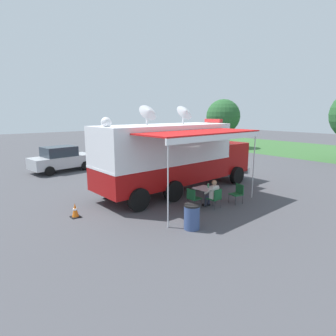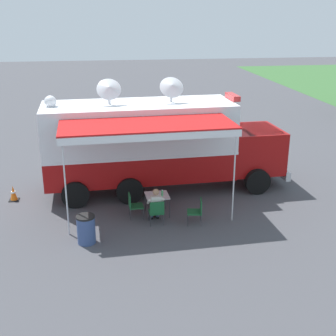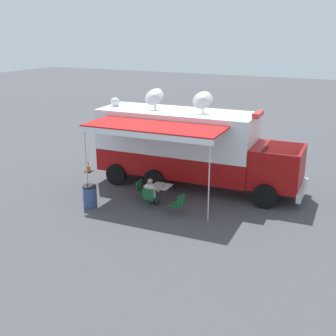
% 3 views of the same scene
% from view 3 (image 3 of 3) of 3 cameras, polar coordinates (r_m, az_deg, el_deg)
% --- Properties ---
extents(ground_plane, '(100.00, 100.00, 0.00)m').
position_cam_3_polar(ground_plane, '(20.66, 1.08, -2.04)').
color(ground_plane, '#47474C').
extents(lot_stripe, '(0.32, 4.80, 0.01)m').
position_cam_3_polar(lot_stripe, '(21.96, 9.30, -1.05)').
color(lot_stripe, silver).
rests_on(lot_stripe, ground).
extents(command_truck, '(5.17, 9.58, 4.53)m').
position_cam_3_polar(command_truck, '(19.79, 3.08, 2.94)').
color(command_truck, '#9E0F0F').
rests_on(command_truck, ground).
extents(folding_table, '(0.83, 0.83, 0.73)m').
position_cam_3_polar(folding_table, '(18.26, -0.96, -2.53)').
color(folding_table, silver).
rests_on(folding_table, ground).
extents(water_bottle, '(0.07, 0.07, 0.22)m').
position_cam_3_polar(water_bottle, '(18.06, -0.62, -2.21)').
color(water_bottle, '#3F9959').
rests_on(water_bottle, folding_table).
extents(folding_chair_at_table, '(0.50, 0.50, 0.87)m').
position_cam_3_polar(folding_chair_at_table, '(17.71, -2.48, -3.76)').
color(folding_chair_at_table, '#19562D').
rests_on(folding_chair_at_table, ground).
extents(folding_chair_beside_table, '(0.50, 0.50, 0.87)m').
position_cam_3_polar(folding_chair_beside_table, '(18.57, -3.50, -2.72)').
color(folding_chair_beside_table, '#19562D').
rests_on(folding_chair_beside_table, ground).
extents(folding_chair_spare_by_truck, '(0.55, 0.55, 0.87)m').
position_cam_3_polar(folding_chair_spare_by_truck, '(17.04, 1.37, -4.63)').
color(folding_chair_spare_by_truck, '#19562D').
rests_on(folding_chair_spare_by_truck, ground).
extents(seated_responder, '(0.67, 0.57, 1.25)m').
position_cam_3_polar(seated_responder, '(17.82, -2.22, -3.14)').
color(seated_responder, silver).
rests_on(seated_responder, ground).
extents(trash_bin, '(0.57, 0.57, 0.91)m').
position_cam_3_polar(trash_bin, '(18.18, -10.24, -3.65)').
color(trash_bin, '#384C7F').
rests_on(trash_bin, ground).
extents(traffic_cone, '(0.36, 0.36, 0.58)m').
position_cam_3_polar(traffic_cone, '(22.64, -10.44, 0.20)').
color(traffic_cone, black).
rests_on(traffic_cone, ground).
extents(car_behind_truck, '(2.41, 4.39, 1.76)m').
position_cam_3_polar(car_behind_truck, '(29.19, 4.61, 5.63)').
color(car_behind_truck, '#B2B5BA').
rests_on(car_behind_truck, ground).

